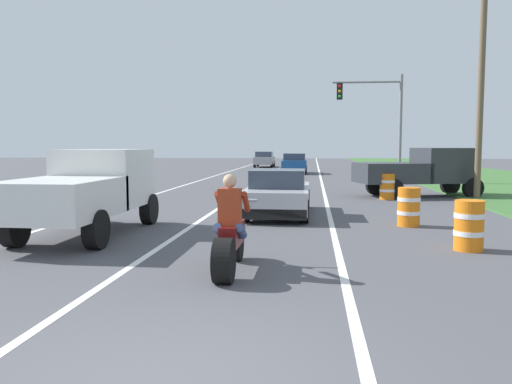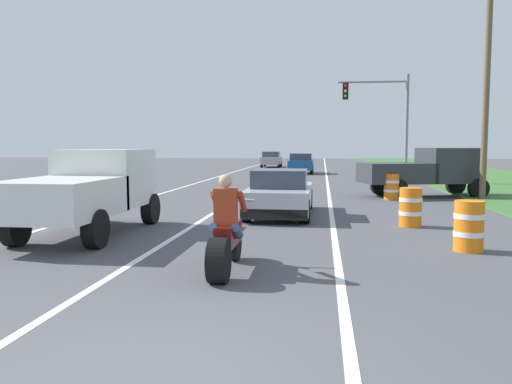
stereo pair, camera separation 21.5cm
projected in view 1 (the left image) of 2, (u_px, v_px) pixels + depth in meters
name	position (u px, v px, depth m)	size (l,w,h in m)	color
lane_stripe_left_solid	(173.00, 189.00, 24.77)	(0.14, 120.00, 0.01)	white
lane_stripe_right_solid	(323.00, 190.00, 23.98)	(0.14, 120.00, 0.01)	white
lane_stripe_centre_dashed	(247.00, 189.00, 24.37)	(0.14, 120.00, 0.01)	white
motorcycle_with_rider	(230.00, 237.00, 8.29)	(0.70, 2.21, 1.62)	black
sports_car_silver	(278.00, 194.00, 15.32)	(1.84, 4.30, 1.37)	#B7B7BC
pickup_truck_left_lane_white	(89.00, 187.00, 11.90)	(2.02, 4.80, 1.98)	silver
pickup_truck_right_shoulder_dark_grey	(422.00, 169.00, 20.84)	(5.14, 3.14, 1.98)	#2D3035
traffic_light_mast_near	(380.00, 112.00, 28.61)	(3.86, 0.34, 6.00)	gray
utility_pole_roadside	(481.00, 89.00, 19.34)	(0.24, 0.24, 8.38)	brown
construction_barrel_nearest	(469.00, 225.00, 10.14)	(0.58, 0.58, 1.00)	orange
construction_barrel_mid	(409.00, 207.00, 13.21)	(0.58, 0.58, 1.00)	orange
construction_barrel_far	(387.00, 186.00, 19.78)	(0.58, 0.58, 1.00)	orange
distant_car_far_ahead	(295.00, 163.00, 38.22)	(1.80, 4.00, 1.50)	#194C8C
distant_car_further_ahead	(264.00, 159.00, 49.49)	(1.80, 4.00, 1.50)	#99999E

